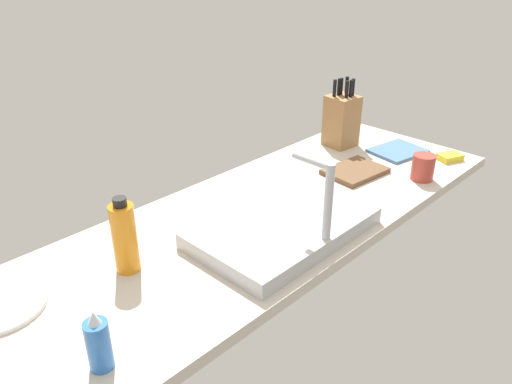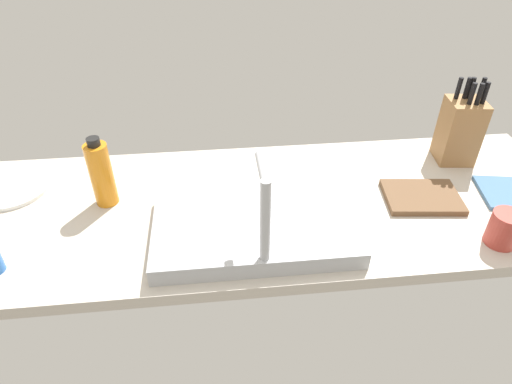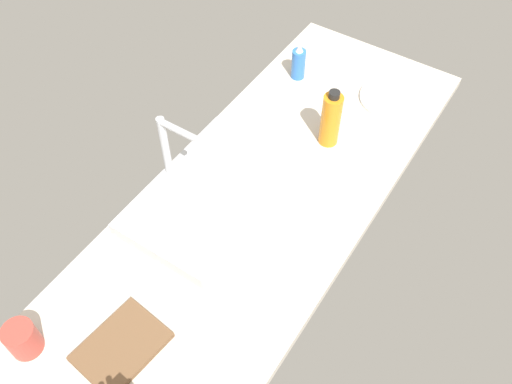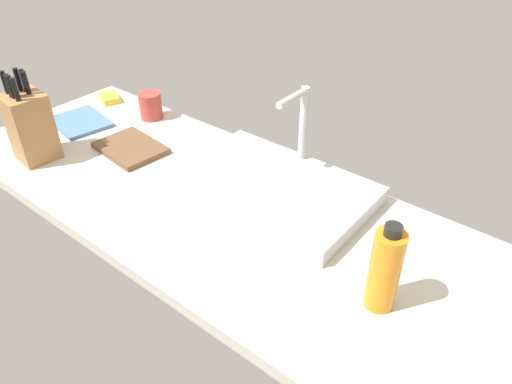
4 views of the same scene
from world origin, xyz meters
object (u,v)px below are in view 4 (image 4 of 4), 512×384
object	(u,v)px
sink_basin	(274,188)
coffee_mug	(151,106)
faucet	(301,126)
water_bottle	(385,270)
dish_towel	(80,122)
dish_sponge	(110,98)
cutting_board	(131,148)
knife_block	(30,126)

from	to	relation	value
sink_basin	coffee_mug	size ratio (longest dim) A/B	5.66
coffee_mug	faucet	bearing A→B (deg)	2.25
water_bottle	coffee_mug	distance (cm)	108.08
faucet	coffee_mug	world-z (taller)	faucet
sink_basin	faucet	size ratio (longest dim) A/B	1.96
sink_basin	dish_towel	size ratio (longest dim) A/B	2.59
dish_towel	dish_sponge	distance (cm)	19.84
sink_basin	dish_towel	world-z (taller)	sink_basin
cutting_board	dish_sponge	world-z (taller)	dish_sponge
faucet	knife_block	bearing A→B (deg)	-147.97
knife_block	cutting_board	size ratio (longest dim) A/B	1.29
cutting_board	water_bottle	world-z (taller)	water_bottle
knife_block	dish_sponge	bearing A→B (deg)	119.81
knife_block	water_bottle	bearing A→B (deg)	12.98
coffee_mug	dish_sponge	world-z (taller)	coffee_mug
cutting_board	dish_sponge	distance (cm)	40.95
sink_basin	water_bottle	xyz separation A→B (cm)	(41.07, -17.90, 7.43)
knife_block	dish_sponge	size ratio (longest dim) A/B	3.06
sink_basin	faucet	world-z (taller)	faucet
faucet	knife_block	xyz separation A→B (cm)	(-68.72, -42.99, -4.79)
sink_basin	dish_sponge	world-z (taller)	sink_basin
dish_sponge	knife_block	bearing A→B (deg)	-67.05
coffee_mug	dish_sponge	size ratio (longest dim) A/B	1.03
faucet	coffee_mug	xyz separation A→B (cm)	(-62.11, -2.44, -11.03)
cutting_board	dish_sponge	xyz separation A→B (cm)	(-36.06, 19.41, 0.30)
dish_towel	dish_sponge	bearing A→B (deg)	111.74
faucet	knife_block	size ratio (longest dim) A/B	0.97
faucet	water_bottle	distance (cm)	52.57
dish_sponge	cutting_board	bearing A→B (deg)	-28.29
coffee_mug	sink_basin	bearing A→B (deg)	-9.71
faucet	dish_sponge	bearing A→B (deg)	-178.02
sink_basin	knife_block	distance (cm)	76.19
dish_towel	coffee_mug	distance (cm)	25.27
knife_block	water_bottle	size ratio (longest dim) A/B	1.30
faucet	dish_towel	bearing A→B (deg)	-164.73
cutting_board	coffee_mug	world-z (taller)	coffee_mug
cutting_board	dish_towel	xyz separation A→B (cm)	(-28.72, 0.99, -0.30)
sink_basin	dish_towel	xyz separation A→B (cm)	(-79.22, -8.16, -1.80)
faucet	dish_sponge	xyz separation A→B (cm)	(-85.67, -2.97, -14.48)
dish_towel	sink_basin	bearing A→B (deg)	5.88
dish_towel	cutting_board	bearing A→B (deg)	-1.97
faucet	cutting_board	world-z (taller)	faucet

